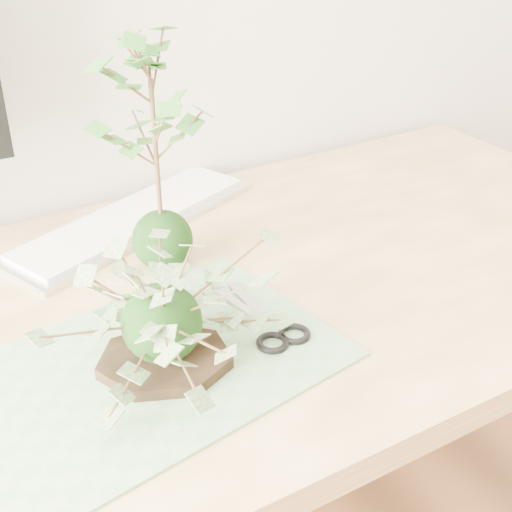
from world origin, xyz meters
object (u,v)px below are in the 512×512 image
object	(u,v)px
desk	(185,354)
keyboard	(133,219)
maple_kokedama	(152,96)
ivy_kokedama	(159,291)

from	to	relation	value
desk	keyboard	distance (m)	0.27
keyboard	maple_kokedama	bearing A→B (deg)	-115.95
keyboard	desk	bearing A→B (deg)	-118.58
desk	ivy_kokedama	bearing A→B (deg)	-123.26
desk	maple_kokedama	size ratio (longest dim) A/B	4.36
maple_kokedama	keyboard	bearing A→B (deg)	85.68
desk	ivy_kokedama	distance (m)	0.24
desk	keyboard	xyz separation A→B (m)	(0.03, 0.25, 0.10)
desk	keyboard	bearing A→B (deg)	83.06
ivy_kokedama	maple_kokedama	xyz separation A→B (m)	(0.10, 0.22, 0.15)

